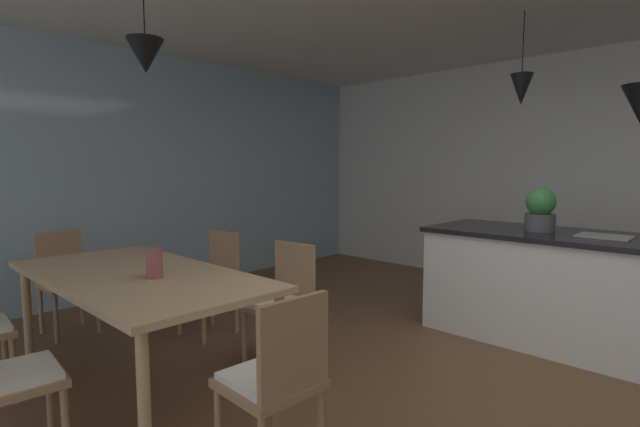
# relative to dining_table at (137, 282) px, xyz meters

# --- Properties ---
(ground_plane) EXTENTS (10.00, 8.40, 0.04)m
(ground_plane) POSITION_rel_dining_table_xyz_m (1.91, 1.18, -0.70)
(ground_plane) COLOR brown
(wall_back_kitchen) EXTENTS (10.00, 0.12, 2.70)m
(wall_back_kitchen) POSITION_rel_dining_table_xyz_m (1.91, 4.44, 0.67)
(wall_back_kitchen) COLOR silver
(wall_back_kitchen) RESTS_ON ground_plane
(window_wall_left_glazing) EXTENTS (0.06, 8.40, 2.70)m
(window_wall_left_glazing) POSITION_rel_dining_table_xyz_m (-2.15, 1.18, 0.67)
(window_wall_left_glazing) COLOR #9EB7C6
(window_wall_left_glazing) RESTS_ON ground_plane
(dining_table) EXTENTS (2.02, 0.99, 0.74)m
(dining_table) POSITION_rel_dining_table_xyz_m (0.00, 0.00, 0.00)
(dining_table) COLOR tan
(dining_table) RESTS_ON ground_plane
(chair_window_end) EXTENTS (0.42, 0.42, 0.87)m
(chair_window_end) POSITION_rel_dining_table_xyz_m (-1.38, -0.00, -0.21)
(chair_window_end) COLOR #A87F56
(chair_window_end) RESTS_ON ground_plane
(chair_kitchen_end) EXTENTS (0.42, 0.42, 0.87)m
(chair_kitchen_end) POSITION_rel_dining_table_xyz_m (1.38, -0.00, -0.21)
(chair_kitchen_end) COLOR #A87F56
(chair_kitchen_end) RESTS_ON ground_plane
(chair_far_left) EXTENTS (0.43, 0.43, 0.87)m
(chair_far_left) POSITION_rel_dining_table_xyz_m (-0.46, 0.86, -0.21)
(chair_far_left) COLOR #A87F56
(chair_far_left) RESTS_ON ground_plane
(chair_far_right) EXTENTS (0.43, 0.43, 0.87)m
(chair_far_right) POSITION_rel_dining_table_xyz_m (0.45, 0.86, -0.21)
(chair_far_right) COLOR #A87F56
(chair_far_right) RESTS_ON ground_plane
(chair_near_right) EXTENTS (0.44, 0.44, 0.87)m
(chair_near_right) POSITION_rel_dining_table_xyz_m (0.45, -0.86, -0.21)
(chair_near_right) COLOR #A87F56
(chair_near_right) RESTS_ON ground_plane
(kitchen_island) EXTENTS (2.16, 0.91, 0.91)m
(kitchen_island) POSITION_rel_dining_table_xyz_m (1.82, 2.68, -0.22)
(kitchen_island) COLOR white
(kitchen_island) RESTS_ON ground_plane
(pendant_over_table) EXTENTS (0.24, 0.24, 0.68)m
(pendant_over_table) POSITION_rel_dining_table_xyz_m (0.02, 0.10, 1.45)
(pendant_over_table) COLOR black
(pendant_over_island_main) EXTENTS (0.18, 0.18, 0.76)m
(pendant_over_island_main) POSITION_rel_dining_table_xyz_m (1.39, 2.68, 1.39)
(pendant_over_island_main) COLOR black
(potted_plant_on_island) EXTENTS (0.23, 0.23, 0.36)m
(potted_plant_on_island) POSITION_rel_dining_table_xyz_m (1.59, 2.68, 0.40)
(potted_plant_on_island) COLOR #4C4C51
(potted_plant_on_island) RESTS_ON kitchen_island
(vase_on_dining_table) EXTENTS (0.10, 0.10, 0.19)m
(vase_on_dining_table) POSITION_rel_dining_table_xyz_m (0.23, 0.01, 0.15)
(vase_on_dining_table) COLOR #994C51
(vase_on_dining_table) RESTS_ON dining_table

